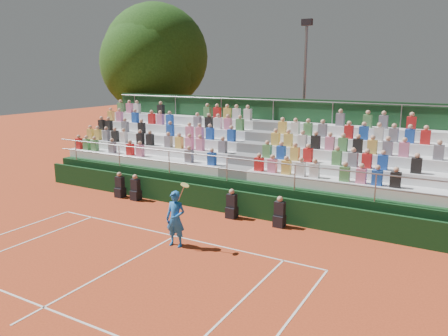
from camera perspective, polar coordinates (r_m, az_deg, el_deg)
The scene contains 8 objects.
ground at distance 15.73m, azimuth -6.42°, elevation -8.85°, with size 90.00×90.00×0.00m, color #BA421F.
courtside_wall at distance 18.09m, azimuth -0.47°, elevation -4.20°, with size 20.00×0.15×1.00m, color black.
line_officials at distance 18.47m, azimuth -5.00°, elevation -3.97°, with size 8.34×0.40×1.19m.
grandstand at distance 20.71m, azimuth 4.03°, elevation -0.38°, with size 20.00×5.20×4.40m.
tennis_player at distance 14.59m, azimuth -6.34°, elevation -6.62°, with size 0.89×0.51×2.22m.
tree_west at distance 30.17m, azimuth -9.58°, elevation 13.33°, with size 6.57×6.57×9.51m.
tree_east at distance 30.67m, azimuth -8.89°, elevation 14.17°, with size 6.98×6.98×10.16m.
floodlight_mast at distance 25.77m, azimuth 10.47°, elevation 10.64°, with size 0.60×0.25×8.53m.
Camera 1 is at (8.73, -11.76, 5.72)m, focal length 35.00 mm.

